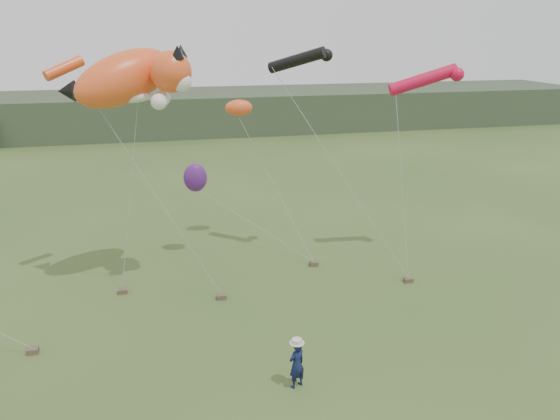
% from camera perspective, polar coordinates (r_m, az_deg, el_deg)
% --- Properties ---
extents(ground, '(120.00, 120.00, 0.00)m').
position_cam_1_polar(ground, '(18.43, 0.40, -15.76)').
color(ground, '#385123').
rests_on(ground, ground).
extents(headland, '(90.00, 13.00, 4.00)m').
position_cam_1_polar(headland, '(60.13, -12.67, 9.82)').
color(headland, '#2D3D28').
rests_on(headland, ground).
extents(festival_attendant, '(0.67, 0.57, 1.54)m').
position_cam_1_polar(festival_attendant, '(17.03, 1.76, -15.82)').
color(festival_attendant, '#111841').
rests_on(festival_attendant, ground).
extents(sandbag_anchors, '(15.07, 5.06, 0.19)m').
position_cam_1_polar(sandbag_anchors, '(22.61, -5.18, -8.67)').
color(sandbag_anchors, brown).
rests_on(sandbag_anchors, ground).
extents(cat_kite, '(5.55, 3.74, 3.02)m').
position_cam_1_polar(cat_kite, '(22.04, -14.94, 13.25)').
color(cat_kite, '#F65522').
rests_on(cat_kite, ground).
extents(fish_kite, '(2.15, 1.41, 1.11)m').
position_cam_1_polar(fish_kite, '(22.27, -19.74, 11.68)').
color(fish_kite, gold).
rests_on(fish_kite, ground).
extents(tube_kites, '(8.17, 3.18, 2.12)m').
position_cam_1_polar(tube_kites, '(24.72, 10.00, 14.15)').
color(tube_kites, black).
rests_on(tube_kites, ground).
extents(misc_kites, '(3.54, 2.27, 3.98)m').
position_cam_1_polar(misc_kites, '(25.93, -6.87, 6.57)').
color(misc_kites, '#FC5825').
rests_on(misc_kites, ground).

